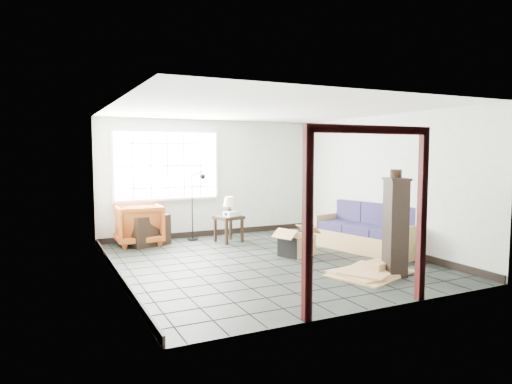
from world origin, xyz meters
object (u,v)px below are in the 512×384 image
side_table (229,221)px  tall_shelf (396,226)px  futon_sofa (369,234)px  armchair (138,222)px

side_table → tall_shelf: (1.32, -3.51, 0.31)m
futon_sofa → side_table: futon_sofa is taller
armchair → side_table: size_ratio=1.51×
tall_shelf → armchair: bearing=147.5°
tall_shelf → side_table: bearing=130.9°
side_table → tall_shelf: bearing=-69.4°
tall_shelf → futon_sofa: bearing=83.3°
futon_sofa → side_table: (-2.11, 1.96, 0.13)m
armchair → futon_sofa: bearing=147.5°
armchair → tall_shelf: (3.08, -4.06, 0.30)m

